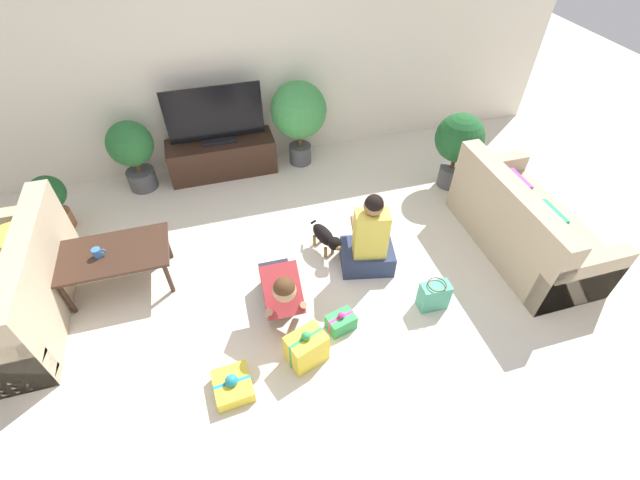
# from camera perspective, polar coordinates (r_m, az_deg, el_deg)

# --- Properties ---
(ground_plane) EXTENTS (16.00, 16.00, 0.00)m
(ground_plane) POSITION_cam_1_polar(r_m,az_deg,el_deg) (4.17, -3.08, -8.10)
(ground_plane) COLOR beige
(wall_back) EXTENTS (8.40, 0.06, 2.60)m
(wall_back) POSITION_cam_1_polar(r_m,az_deg,el_deg) (5.52, -10.68, 22.47)
(wall_back) COLOR silver
(wall_back) RESTS_ON ground_plane
(sofa_left) EXTENTS (0.83, 1.72, 0.87)m
(sofa_left) POSITION_cam_1_polar(r_m,az_deg,el_deg) (4.70, -35.55, -5.64)
(sofa_left) COLOR tan
(sofa_left) RESTS_ON ground_plane
(sofa_right) EXTENTS (0.83, 1.72, 0.87)m
(sofa_right) POSITION_cam_1_polar(r_m,az_deg,el_deg) (4.90, 25.43, 1.73)
(sofa_right) COLOR tan
(sofa_right) RESTS_ON ground_plane
(coffee_table) EXTENTS (1.02, 0.60, 0.43)m
(coffee_table) POSITION_cam_1_polar(r_m,az_deg,el_deg) (4.46, -25.84, -1.92)
(coffee_table) COLOR #382319
(coffee_table) RESTS_ON ground_plane
(tv_console) EXTENTS (1.33, 0.45, 0.46)m
(tv_console) POSITION_cam_1_polar(r_m,az_deg,el_deg) (5.72, -12.88, 10.76)
(tv_console) COLOR #382319
(tv_console) RESTS_ON ground_plane
(tv) EXTENTS (1.15, 0.20, 0.70)m
(tv) POSITION_cam_1_polar(r_m,az_deg,el_deg) (5.45, -13.81, 15.51)
(tv) COLOR black
(tv) RESTS_ON tv_console
(potted_plant_back_left) EXTENTS (0.53, 0.53, 0.89)m
(potted_plant_back_left) POSITION_cam_1_polar(r_m,az_deg,el_deg) (5.60, -23.79, 10.97)
(potted_plant_back_left) COLOR #4C4C51
(potted_plant_back_left) RESTS_ON ground_plane
(potted_plant_back_right) EXTENTS (0.70, 0.70, 1.10)m
(potted_plant_back_right) POSITION_cam_1_polar(r_m,az_deg,el_deg) (5.54, -2.86, 16.57)
(potted_plant_back_right) COLOR #4C4C51
(potted_plant_back_right) RESTS_ON ground_plane
(potted_plant_corner_right) EXTENTS (0.57, 0.57, 0.96)m
(potted_plant_corner_right) POSITION_cam_1_polar(r_m,az_deg,el_deg) (5.39, 17.98, 12.34)
(potted_plant_corner_right) COLOR #4C4C51
(potted_plant_corner_right) RESTS_ON ground_plane
(potted_plant_corner_left) EXTENTS (0.37, 0.37, 0.67)m
(potted_plant_corner_left) POSITION_cam_1_polar(r_m,az_deg,el_deg) (5.46, -32.30, 4.72)
(potted_plant_corner_left) COLOR #A36042
(potted_plant_corner_left) RESTS_ON ground_plane
(person_kneeling) EXTENTS (0.35, 0.77, 0.76)m
(person_kneeling) POSITION_cam_1_polar(r_m,az_deg,el_deg) (3.84, -5.29, -6.57)
(person_kneeling) COLOR #23232D
(person_kneeling) RESTS_ON ground_plane
(person_sitting) EXTENTS (0.59, 0.55, 0.96)m
(person_sitting) POSITION_cam_1_polar(r_m,az_deg,el_deg) (4.23, 6.54, -0.35)
(person_sitting) COLOR #283351
(person_sitting) RESTS_ON ground_plane
(dog) EXTENTS (0.25, 0.51, 0.32)m
(dog) POSITION_cam_1_polar(r_m,az_deg,el_deg) (4.44, 0.82, 0.35)
(dog) COLOR black
(dog) RESTS_ON ground_plane
(gift_box_a) EXTENTS (0.37, 0.32, 0.38)m
(gift_box_a) POSITION_cam_1_polar(r_m,az_deg,el_deg) (3.68, -1.81, -14.20)
(gift_box_a) COLOR yellow
(gift_box_a) RESTS_ON ground_plane
(gift_box_b) EXTENTS (0.32, 0.35, 0.20)m
(gift_box_b) POSITION_cam_1_polar(r_m,az_deg,el_deg) (3.69, -11.53, -18.47)
(gift_box_b) COLOR yellow
(gift_box_b) RESTS_ON ground_plane
(gift_box_c) EXTENTS (0.28, 0.23, 0.21)m
(gift_box_c) POSITION_cam_1_polar(r_m,az_deg,el_deg) (3.92, 2.81, -10.86)
(gift_box_c) COLOR #2D934C
(gift_box_c) RESTS_ON ground_plane
(gift_bag_a) EXTENTS (0.28, 0.18, 0.31)m
(gift_bag_a) POSITION_cam_1_polar(r_m,az_deg,el_deg) (4.15, 14.94, -7.17)
(gift_bag_a) COLOR #4CA384
(gift_bag_a) RESTS_ON ground_plane
(mug) EXTENTS (0.12, 0.08, 0.09)m
(mug) POSITION_cam_1_polar(r_m,az_deg,el_deg) (4.42, -27.55, -1.50)
(mug) COLOR #386BAD
(mug) RESTS_ON coffee_table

